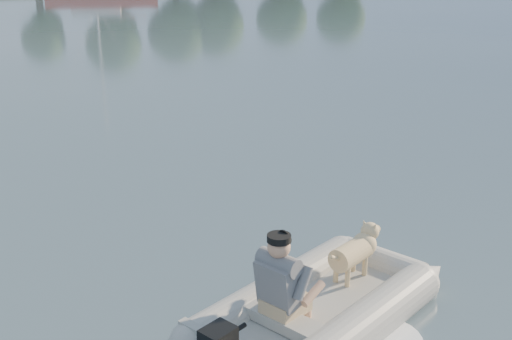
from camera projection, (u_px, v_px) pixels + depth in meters
water at (319, 286)px, 8.05m from camera, size 160.00×160.00×0.00m
dinghy at (323, 273)px, 7.15m from camera, size 5.66×4.89×1.38m
man at (280, 280)px, 6.63m from camera, size 0.87×0.80×1.08m
dog at (351, 257)px, 7.66m from camera, size 0.99×0.59×0.62m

